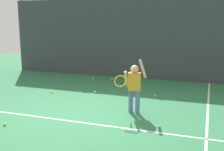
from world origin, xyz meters
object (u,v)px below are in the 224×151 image
(tennis_ball_4, at_px, (209,88))
(tennis_ball_7, at_px, (5,124))
(tennis_ball_5, at_px, (52,92))
(tennis_ball_0, at_px, (155,96))
(tennis_ball_6, at_px, (95,92))
(tennis_ball_1, at_px, (93,79))
(tennis_player, at_px, (134,85))
(tennis_ball_2, at_px, (112,79))

(tennis_ball_4, relative_size, tennis_ball_7, 1.00)
(tennis_ball_4, height_order, tennis_ball_5, same)
(tennis_ball_4, xyz_separation_m, tennis_ball_7, (-4.19, -5.02, 0.00))
(tennis_ball_0, xyz_separation_m, tennis_ball_6, (-1.85, -0.23, 0.00))
(tennis_ball_1, distance_m, tennis_ball_6, 2.06)
(tennis_ball_0, distance_m, tennis_ball_7, 4.34)
(tennis_player, height_order, tennis_ball_6, tennis_player)
(tennis_ball_4, bearing_deg, tennis_ball_2, 177.16)
(tennis_ball_2, distance_m, tennis_ball_4, 3.53)
(tennis_ball_7, bearing_deg, tennis_ball_1, 90.54)
(tennis_ball_4, bearing_deg, tennis_ball_0, -133.45)
(tennis_ball_2, distance_m, tennis_ball_6, 2.02)
(tennis_ball_5, height_order, tennis_ball_7, same)
(tennis_ball_7, bearing_deg, tennis_ball_2, 82.68)
(tennis_ball_0, height_order, tennis_ball_2, same)
(tennis_ball_2, bearing_deg, tennis_ball_5, -115.99)
(tennis_player, height_order, tennis_ball_2, tennis_player)
(tennis_ball_0, height_order, tennis_ball_1, same)
(tennis_ball_2, relative_size, tennis_ball_7, 1.00)
(tennis_ball_6, distance_m, tennis_ball_7, 3.29)
(tennis_ball_2, bearing_deg, tennis_ball_6, -85.75)
(tennis_ball_6, bearing_deg, tennis_ball_2, 94.25)
(tennis_ball_2, bearing_deg, tennis_ball_7, -97.32)
(tennis_ball_2, relative_size, tennis_ball_6, 1.00)
(tennis_ball_6, relative_size, tennis_ball_7, 1.00)
(tennis_ball_1, distance_m, tennis_ball_4, 4.24)
(tennis_player, xyz_separation_m, tennis_ball_7, (-2.44, -1.75, -0.69))
(tennis_ball_5, bearing_deg, tennis_ball_1, 78.45)
(tennis_ball_1, bearing_deg, tennis_ball_2, 11.74)
(tennis_ball_0, distance_m, tennis_ball_4, 2.21)
(tennis_player, bearing_deg, tennis_ball_2, 111.42)
(tennis_ball_0, xyz_separation_m, tennis_ball_4, (1.52, 1.60, 0.00))
(tennis_player, distance_m, tennis_ball_1, 4.19)
(tennis_ball_1, distance_m, tennis_ball_5, 2.32)
(tennis_ball_2, relative_size, tennis_ball_5, 1.00)
(tennis_player, distance_m, tennis_ball_4, 3.77)
(tennis_ball_5, distance_m, tennis_ball_6, 1.39)
(tennis_player, height_order, tennis_ball_7, tennis_player)
(tennis_ball_0, xyz_separation_m, tennis_ball_7, (-2.67, -3.42, 0.00))
(tennis_ball_1, xyz_separation_m, tennis_ball_7, (0.05, -5.05, 0.00))
(tennis_ball_0, relative_size, tennis_ball_7, 1.00)
(tennis_player, bearing_deg, tennis_ball_1, 121.24)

